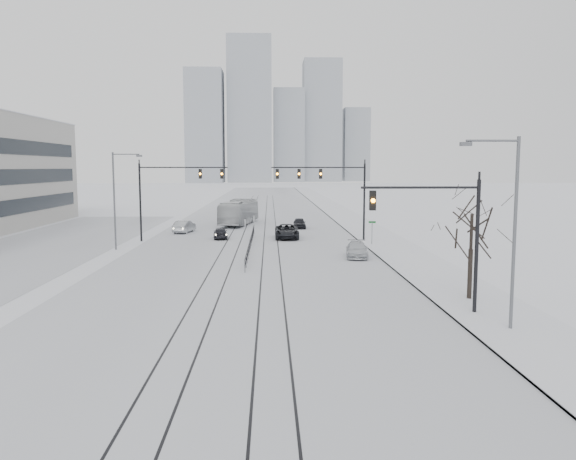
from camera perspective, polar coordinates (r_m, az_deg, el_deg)
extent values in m
plane|color=white|center=(23.43, -6.35, -12.61)|extent=(500.00, 500.00, 0.00)
cube|color=silver|center=(82.46, -3.13, 1.09)|extent=(22.00, 260.00, 0.02)
cube|color=silver|center=(83.26, 6.20, 1.16)|extent=(5.00, 260.00, 0.16)
cube|color=gray|center=(82.95, 4.52, 1.14)|extent=(0.10, 260.00, 0.12)
cube|color=silver|center=(61.58, -22.61, -1.19)|extent=(14.00, 60.00, 0.03)
cube|color=black|center=(62.70, -5.90, -0.60)|extent=(0.10, 180.00, 0.01)
cube|color=black|center=(62.62, -4.62, -0.60)|extent=(0.10, 180.00, 0.01)
cube|color=black|center=(62.55, -2.42, -0.59)|extent=(0.10, 180.00, 0.01)
cube|color=black|center=(62.55, -1.14, -0.58)|extent=(0.10, 180.00, 0.01)
cube|color=#949AA3|center=(284.57, -8.44, 10.33)|extent=(18.00, 18.00, 55.00)
cube|color=#949AA3|center=(291.64, -3.89, 11.96)|extent=(22.00, 22.00, 72.00)
cube|color=#949AA3|center=(298.71, 0.07, 9.53)|extent=(16.00, 16.00, 48.00)
cube|color=#949AA3|center=(308.35, 3.43, 10.91)|extent=(20.00, 20.00, 64.00)
cube|color=#949AA3|center=(318.01, 6.91, 8.58)|extent=(14.00, 14.00, 40.00)
cylinder|color=black|center=(30.30, 18.62, -1.75)|extent=(0.20, 0.20, 7.00)
cylinder|color=black|center=(29.11, 13.28, 4.22)|extent=(6.00, 0.12, 0.12)
cube|color=black|center=(28.61, 8.60, 2.98)|extent=(0.32, 0.24, 1.00)
sphere|color=orange|center=(28.48, 8.65, 2.97)|extent=(0.22, 0.22, 0.22)
cylinder|color=black|center=(58.02, 7.75, 2.76)|extent=(0.20, 0.20, 8.00)
cylinder|color=black|center=(57.30, 3.09, 6.37)|extent=(9.50, 0.12, 0.12)
cube|color=black|center=(57.10, -1.09, 5.72)|extent=(0.32, 0.24, 1.00)
sphere|color=orange|center=(56.96, -1.09, 5.72)|extent=(0.22, 0.22, 0.22)
cube|color=black|center=(57.17, 1.13, 5.72)|extent=(0.32, 0.24, 1.00)
sphere|color=orange|center=(57.03, 1.13, 5.72)|extent=(0.22, 0.22, 0.22)
cube|color=black|center=(57.33, 3.33, 5.71)|extent=(0.32, 0.24, 1.00)
sphere|color=orange|center=(57.19, 3.35, 5.71)|extent=(0.22, 0.22, 0.22)
cylinder|color=black|center=(59.70, -14.77, 2.71)|extent=(0.20, 0.20, 8.00)
cylinder|color=black|center=(58.75, -10.57, 6.27)|extent=(9.00, 0.12, 0.12)
cube|color=black|center=(58.30, -6.74, 5.69)|extent=(0.32, 0.24, 1.00)
sphere|color=orange|center=(58.16, -6.75, 5.69)|extent=(0.22, 0.22, 0.22)
cube|color=black|center=(58.52, -8.90, 5.66)|extent=(0.32, 0.24, 1.00)
sphere|color=orange|center=(58.38, -8.92, 5.66)|extent=(0.22, 0.22, 0.22)
cylinder|color=#595B60|center=(27.65, 22.02, -0.55)|extent=(0.16, 0.16, 9.00)
cylinder|color=#595B60|center=(27.03, 20.05, 8.52)|extent=(2.40, 0.10, 0.10)
cube|color=#595B60|center=(26.61, 17.62, 8.33)|extent=(0.50, 0.25, 0.18)
cylinder|color=#595B60|center=(54.10, -17.23, 2.80)|extent=(0.16, 0.16, 9.00)
cylinder|color=#595B60|center=(53.72, -16.14, 7.41)|extent=(2.40, 0.10, 0.10)
cube|color=#595B60|center=(53.44, -14.88, 7.29)|extent=(0.50, 0.25, 0.18)
cylinder|color=black|center=(33.67, 17.99, -4.39)|extent=(0.26, 0.26, 3.00)
cylinder|color=black|center=(33.34, 18.12, -0.59)|extent=(0.18, 0.18, 2.50)
cube|color=black|center=(52.54, -3.84, -0.91)|extent=(0.06, 24.00, 0.06)
cube|color=black|center=(52.59, -3.83, -1.34)|extent=(0.06, 24.00, 0.06)
cylinder|color=#595B60|center=(55.38, 8.53, -0.33)|extent=(0.06, 0.06, 2.40)
cube|color=#0C4C19|center=(55.26, 8.55, 0.80)|extent=(0.70, 0.04, 0.18)
imported|color=black|center=(60.29, -6.87, -0.33)|extent=(1.83, 3.72, 1.22)
imported|color=#AAAEB2|center=(66.69, -10.50, 0.34)|extent=(2.27, 4.52, 1.42)
imported|color=black|center=(60.20, -0.13, -0.16)|extent=(2.50, 5.41, 1.50)
imported|color=silver|center=(47.97, 7.01, -2.02)|extent=(2.33, 4.61, 1.28)
imported|color=black|center=(70.35, 1.17, 0.70)|extent=(1.55, 3.76, 1.27)
imported|color=silver|center=(74.97, -5.00, 1.79)|extent=(4.90, 12.09, 3.28)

